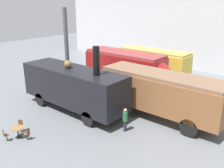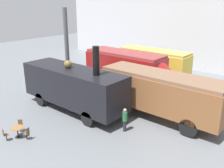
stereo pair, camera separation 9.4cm
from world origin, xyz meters
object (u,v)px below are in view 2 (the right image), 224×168
Objects in this scene: streamlined_locomotive at (131,69)px; steam_locomotive at (73,85)px; visitor_person at (125,119)px; passenger_coach_vintage at (154,62)px; cafe_chair_0 at (20,125)px; passenger_coach_wooden at (161,91)px; cafe_table_near at (17,130)px.

steam_locomotive is (-0.69, -6.97, -0.02)m from streamlined_locomotive.
streamlined_locomotive is 5.94× the size of visitor_person.
passenger_coach_vintage is 0.79× the size of streamlined_locomotive.
passenger_coach_vintage is 12.44m from visitor_person.
cafe_chair_0 is at bearing -139.75° from visitor_person.
passenger_coach_wooden reaches higher than cafe_chair_0.
visitor_person is at bearing 46.60° from cafe_table_near.
passenger_coach_wooden is 5.64× the size of visitor_person.
streamlined_locomotive is 6.58m from passenger_coach_wooden.
cafe_chair_0 reaches higher than cafe_table_near.
steam_locomotive is 5.60m from cafe_table_near.
cafe_table_near is (-0.26, -12.33, -1.59)m from streamlined_locomotive.
visitor_person reaches higher than cafe_chair_0.
cafe_table_near is at bearing 0.00° from cafe_chair_0.
passenger_coach_wooden is (5.46, -3.68, 0.00)m from streamlined_locomotive.
streamlined_locomotive is at bearing 129.23° from cafe_chair_0.
steam_locomotive is 5.51m from visitor_person.
passenger_coach_wooden is at bearing 28.15° from steam_locomotive.
passenger_coach_wooden is 10.39m from cafe_chair_0.
passenger_coach_wooden is at bearing -55.96° from passenger_coach_vintage.
passenger_coach_wooden reaches higher than visitor_person.
cafe_table_near is (-5.71, -8.65, -1.59)m from passenger_coach_wooden.
visitor_person is at bearing 83.57° from cafe_chair_0.
passenger_coach_vintage is at bearing 130.27° from cafe_chair_0.
streamlined_locomotive is 11.69× the size of cafe_chair_0.
cafe_chair_0 is (-0.86, -16.15, -1.58)m from passenger_coach_vintage.
passenger_coach_wooden is 11.11× the size of cafe_chair_0.
cafe_chair_0 is (-6.30, -8.10, -1.66)m from passenger_coach_wooden.
cafe_table_near is at bearing -123.45° from passenger_coach_wooden.
cafe_table_near is 0.80m from cafe_chair_0.
steam_locomotive is at bearing 94.56° from cafe_table_near.
visitor_person is at bearing -56.62° from streamlined_locomotive.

